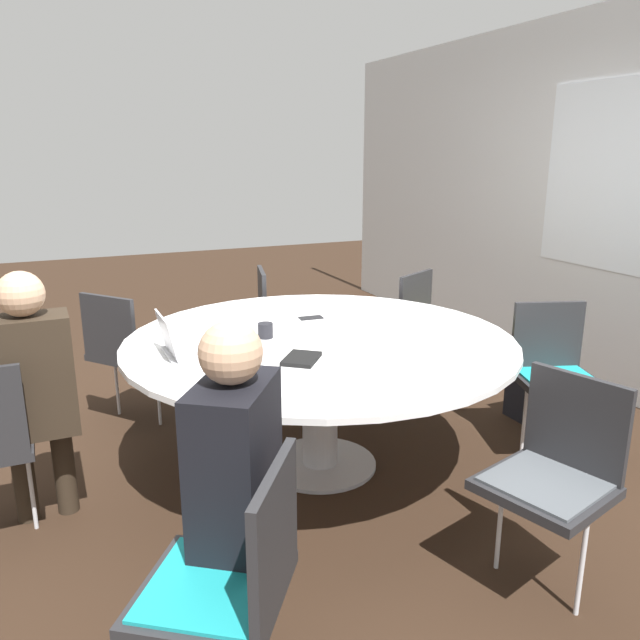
{
  "coord_description": "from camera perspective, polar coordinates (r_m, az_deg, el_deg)",
  "views": [
    {
      "loc": [
        2.92,
        -1.29,
        1.73
      ],
      "look_at": [
        0.0,
        0.0,
        0.85
      ],
      "focal_mm": 35.0,
      "sensor_mm": 36.0,
      "label": 1
    }
  ],
  "objects": [
    {
      "name": "ground_plane",
      "position": [
        3.63,
        0.0,
        -13.12
      ],
      "size": [
        16.0,
        16.0,
        0.0
      ],
      "primitive_type": "plane",
      "color": "black"
    },
    {
      "name": "conference_table",
      "position": [
        3.37,
        0.0,
        -3.45
      ],
      "size": [
        2.08,
        2.08,
        0.75
      ],
      "color": "#B7B7BC",
      "rests_on": "ground_plane"
    },
    {
      "name": "chair_1",
      "position": [
        1.98,
        -7.92,
        -21.99
      ],
      "size": [
        0.6,
        0.6,
        0.88
      ],
      "rotation": [
        0.0,
        0.0,
        8.81
      ],
      "color": "#262628",
      "rests_on": "ground_plane"
    },
    {
      "name": "chair_2",
      "position": [
        2.67,
        20.73,
        -12.37
      ],
      "size": [
        0.54,
        0.53,
        0.88
      ],
      "rotation": [
        0.0,
        0.0,
        9.71
      ],
      "color": "#262628",
      "rests_on": "ground_plane"
    },
    {
      "name": "chair_3",
      "position": [
        3.82,
        20.66,
        -3.95
      ],
      "size": [
        0.54,
        0.55,
        0.88
      ],
      "rotation": [
        0.0,
        0.0,
        10.66
      ],
      "color": "#262628",
      "rests_on": "ground_plane"
    },
    {
      "name": "chair_4",
      "position": [
        4.53,
        10.05,
        -0.24
      ],
      "size": [
        0.58,
        0.58,
        0.88
      ],
      "rotation": [
        0.0,
        0.0,
        11.48
      ],
      "color": "#262628",
      "rests_on": "ground_plane"
    },
    {
      "name": "chair_5",
      "position": [
        4.68,
        -3.71,
        0.47
      ],
      "size": [
        0.53,
        0.51,
        0.88
      ],
      "rotation": [
        0.0,
        0.0,
        12.33
      ],
      "color": "#262628",
      "rests_on": "ground_plane"
    },
    {
      "name": "chair_6",
      "position": [
        4.13,
        -17.35,
        -2.22
      ],
      "size": [
        0.61,
        0.6,
        0.88
      ],
      "rotation": [
        0.0,
        0.0,
        13.24
      ],
      "color": "#262628",
      "rests_on": "ground_plane"
    },
    {
      "name": "person_0",
      "position": [
        3.09,
        -24.84,
        -5.14
      ],
      "size": [
        0.26,
        0.36,
        1.23
      ],
      "rotation": [
        0.0,
        0.0,
        7.86
      ],
      "color": "#2D2319",
      "rests_on": "ground_plane"
    },
    {
      "name": "person_1",
      "position": [
        2.09,
        -8.16,
        -13.6
      ],
      "size": [
        0.42,
        0.39,
        1.23
      ],
      "rotation": [
        0.0,
        0.0,
        8.81
      ],
      "color": "black",
      "rests_on": "ground_plane"
    },
    {
      "name": "laptop",
      "position": [
        3.1,
        -12.71,
        -2.32
      ],
      "size": [
        0.31,
        0.24,
        0.21
      ],
      "rotation": [
        0.0,
        0.0,
        3.15
      ],
      "color": "silver",
      "rests_on": "conference_table"
    },
    {
      "name": "spiral_notebook",
      "position": [
        2.98,
        -1.71,
        -3.56
      ],
      "size": [
        0.26,
        0.25,
        0.02
      ],
      "color": "black",
      "rests_on": "conference_table"
    },
    {
      "name": "coffee_cup",
      "position": [
        3.35,
        -5.01,
        -0.96
      ],
      "size": [
        0.08,
        0.08,
        0.08
      ],
      "color": "black",
      "rests_on": "conference_table"
    },
    {
      "name": "cell_phone",
      "position": [
        3.72,
        -0.85,
        0.21
      ],
      "size": [
        0.08,
        0.14,
        0.01
      ],
      "color": "black",
      "rests_on": "conference_table"
    },
    {
      "name": "handbag",
      "position": [
        4.33,
        18.82,
        -7.11
      ],
      "size": [
        0.36,
        0.16,
        0.28
      ],
      "color": "black",
      "rests_on": "ground_plane"
    }
  ]
}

